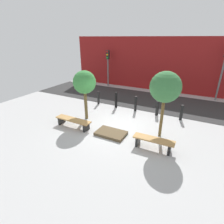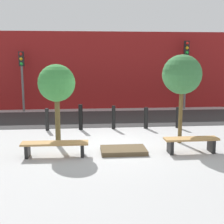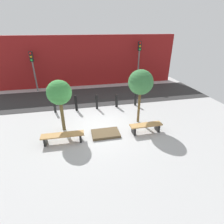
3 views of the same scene
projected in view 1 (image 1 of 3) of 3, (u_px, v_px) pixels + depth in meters
ground_plane at (119, 127)px, 9.08m from camera, size 18.00×18.00×0.00m
road_strip at (146, 100)px, 12.95m from camera, size 18.00×4.15×0.01m
building_facade at (160, 64)px, 14.75m from camera, size 16.20×0.50×4.39m
bench_left at (73, 121)px, 8.99m from camera, size 2.00×0.49×0.44m
bench_right at (153, 142)px, 7.20m from camera, size 1.69×0.47×0.48m
planter_bed at (111, 133)px, 8.36m from camera, size 1.41×0.90×0.14m
tree_behind_left_bench at (84, 83)px, 9.25m from camera, size 1.23×1.23×2.73m
tree_behind_right_bench at (165, 88)px, 7.36m from camera, size 1.34×1.34×3.04m
bollard_far_left at (98, 98)px, 12.04m from camera, size 0.15×0.15×0.91m
bollard_left at (116, 100)px, 11.43m from camera, size 0.17×0.17×1.05m
bollard_center at (136, 104)px, 10.87m from camera, size 0.15×0.15×0.98m
bollard_right at (157, 108)px, 10.31m from camera, size 0.18×0.18×0.89m
bollard_far_right at (182, 113)px, 9.73m from camera, size 0.17×0.17×0.88m
traffic_light_west at (108, 62)px, 15.91m from camera, size 0.28×0.27×3.25m
traffic_light_mid_west at (224, 64)px, 11.90m from camera, size 0.28×0.27×3.85m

